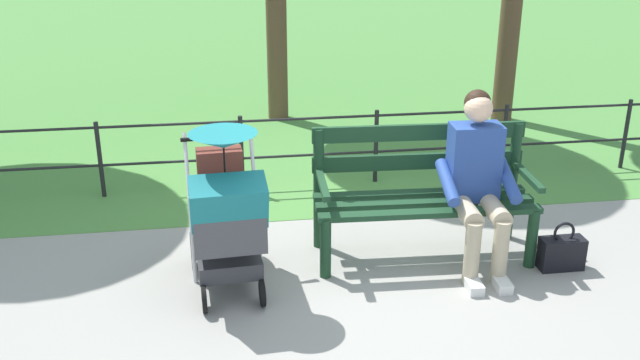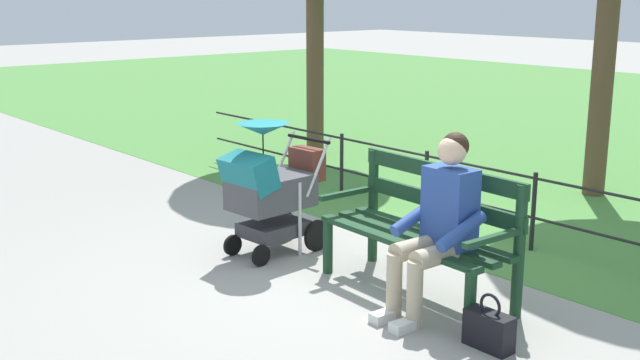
% 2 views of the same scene
% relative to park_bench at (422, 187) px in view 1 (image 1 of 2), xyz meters
% --- Properties ---
extents(ground_plane, '(60.00, 60.00, 0.00)m').
position_rel_park_bench_xyz_m(ground_plane, '(0.65, 0.12, -0.53)').
color(ground_plane, '#9E9B93').
extents(grass_lawn, '(40.00, 16.00, 0.01)m').
position_rel_park_bench_xyz_m(grass_lawn, '(0.65, -8.68, -0.52)').
color(grass_lawn, '#518E42').
rests_on(grass_lawn, ground).
extents(park_bench, '(1.62, 0.67, 0.96)m').
position_rel_park_bench_xyz_m(park_bench, '(0.00, 0.00, 0.00)').
color(park_bench, '#193D23').
rests_on(park_bench, ground).
extents(person_on_bench, '(0.55, 0.74, 1.28)m').
position_rel_park_bench_xyz_m(person_on_bench, '(-0.33, 0.22, 0.15)').
color(person_on_bench, tan).
rests_on(person_on_bench, ground).
extents(stroller, '(0.55, 0.92, 1.15)m').
position_rel_park_bench_xyz_m(stroller, '(1.44, 0.34, 0.07)').
color(stroller, black).
rests_on(stroller, ground).
extents(handbag, '(0.32, 0.14, 0.37)m').
position_rel_park_bench_xyz_m(handbag, '(-0.94, 0.41, -0.40)').
color(handbag, black).
rests_on(handbag, ground).
extents(park_fence, '(8.73, 0.04, 0.70)m').
position_rel_park_bench_xyz_m(park_fence, '(0.15, -1.44, -0.10)').
color(park_fence, black).
rests_on(park_fence, ground).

